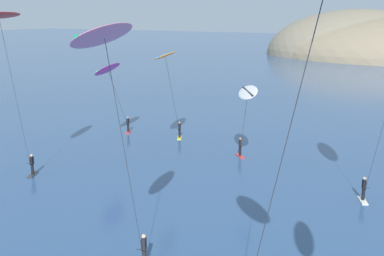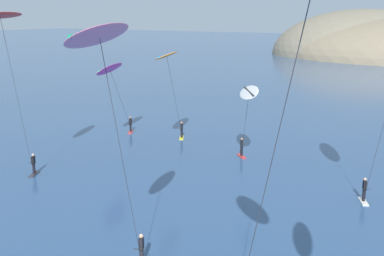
# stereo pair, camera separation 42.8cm
# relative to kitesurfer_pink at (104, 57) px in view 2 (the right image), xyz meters

# --- Properties ---
(kitesurfer_pink) EXTENTS (3.25, 7.32, 12.05)m
(kitesurfer_pink) POSITION_rel_kitesurfer_pink_xyz_m (0.00, 0.00, 0.00)
(kitesurfer_pink) COLOR yellow
(kitesurfer_pink) RESTS_ON ground
(kitesurfer_magenta) EXTENTS (3.67, 8.33, 7.87)m
(kitesurfer_magenta) POSITION_rel_kitesurfer_pink_xyz_m (-17.61, 20.90, -3.89)
(kitesurfer_magenta) COLOR red
(kitesurfer_magenta) RESTS_ON ground
(kitesurfer_orange) EXTENTS (4.16, 9.12, 9.15)m
(kitesurfer_orange) POSITION_rel_kitesurfer_pink_xyz_m (-11.27, 21.01, -2.51)
(kitesurfer_orange) COLOR yellow
(kitesurfer_orange) RESTS_ON ground
(kitesurfer_white) EXTENTS (4.26, 5.58, 6.72)m
(kitesurfer_white) POSITION_rel_kitesurfer_pink_xyz_m (-3.56, 20.97, -4.94)
(kitesurfer_white) COLOR red
(kitesurfer_white) RESTS_ON ground
(kitesurfer_red) EXTENTS (3.27, 6.32, 12.48)m
(kitesurfer_red) POSITION_rel_kitesurfer_pink_xyz_m (-15.90, 8.00, 0.42)
(kitesurfer_red) COLOR #2D2D33
(kitesurfer_red) RESTS_ON ground
(kitesurfer_blue) EXTENTS (6.48, 6.17, 13.31)m
(kitesurfer_blue) POSITION_rel_kitesurfer_pink_xyz_m (8.63, -3.18, 1.18)
(kitesurfer_blue) COLOR #2D2D33
(kitesurfer_blue) RESTS_ON ground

